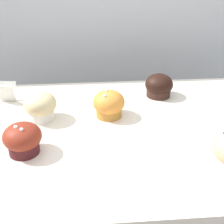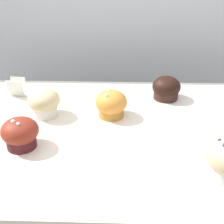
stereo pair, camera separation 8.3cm
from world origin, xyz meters
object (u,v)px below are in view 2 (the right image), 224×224
Objects in this scene: muffin_back_right at (166,89)px; muffin_front_right at (44,103)px; muffin_back_left at (20,133)px; muffin_front_center at (111,104)px.

muffin_back_right is 0.98× the size of muffin_front_right.
muffin_front_right reaches higher than muffin_back_right.
muffin_back_left is at bearing -98.29° from muffin_front_right.
muffin_front_center reaches higher than muffin_back_right.
muffin_front_right is at bearing -179.28° from muffin_front_center.
muffin_back_left is 1.02× the size of muffin_back_right.
muffin_back_right is at bearing 36.04° from muffin_back_left.
muffin_back_right is (0.39, 0.28, -0.00)m from muffin_back_left.
muffin_front_right is (-0.19, -0.00, 0.00)m from muffin_front_center.
muffin_back_left is at bearing -143.24° from muffin_front_center.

